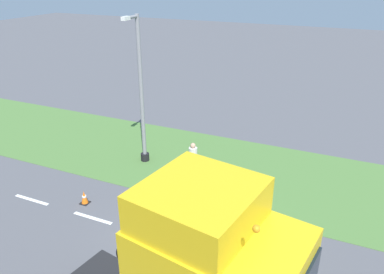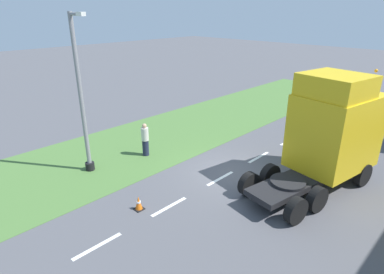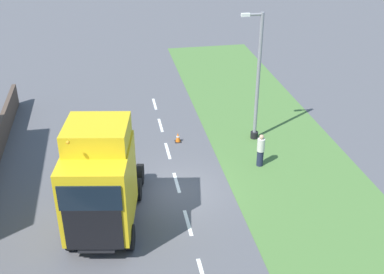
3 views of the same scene
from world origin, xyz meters
name	(u,v)px [view 3 (image 3 of 3)]	position (x,y,z in m)	size (l,w,h in m)	color
ground_plane	(179,191)	(0.00, 0.00, 0.00)	(120.00, 120.00, 0.00)	#515156
grass_verge	(297,178)	(-6.00, 0.00, 0.01)	(7.00, 44.00, 0.01)	#4C7538
lane_markings	(177,183)	(0.00, -0.70, 0.00)	(0.16, 21.00, 0.00)	white
lorry_cab	(100,182)	(3.54, 2.40, 2.47)	(3.64, 6.73, 5.07)	black
lamp_post	(257,86)	(-5.06, -4.48, 3.25)	(1.34, 0.43, 7.25)	black
pedestrian	(261,151)	(-4.51, -1.52, 0.89)	(0.39, 0.39, 1.81)	#1E233D
traffic_cone_lead	(178,137)	(-0.72, -4.84, 0.28)	(0.36, 0.36, 0.58)	black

